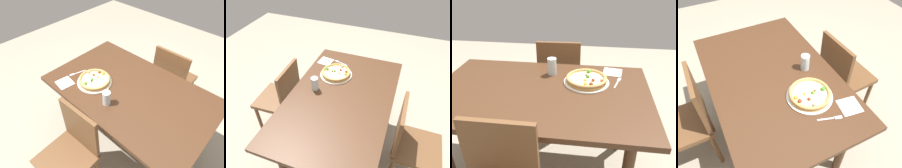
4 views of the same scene
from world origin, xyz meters
TOP-DOWN VIEW (x-y plane):
  - ground_plane at (0.00, 0.00)m, footprint 6.00×6.00m
  - dining_table at (0.00, 0.00)m, footprint 1.47×0.92m
  - chair_near at (-0.08, -0.67)m, footprint 0.40×0.40m
  - chair_far at (0.04, 0.67)m, footprint 0.42×0.42m
  - plate at (0.30, 0.15)m, footprint 0.32×0.32m
  - pizza at (0.30, 0.15)m, footprint 0.29×0.29m
  - fork at (0.52, 0.19)m, footprint 0.07×0.16m
  - drinking_glass at (0.04, 0.26)m, footprint 0.07×0.07m
  - napkin at (0.49, 0.35)m, footprint 0.16×0.16m

SIDE VIEW (x-z plane):
  - ground_plane at x=0.00m, z-range 0.00..0.00m
  - chair_near at x=-0.08m, z-range 0.05..0.93m
  - chair_far at x=0.04m, z-range 0.05..0.93m
  - dining_table at x=0.00m, z-range 0.27..1.00m
  - napkin at x=0.49m, z-range 0.73..0.73m
  - fork at x=0.52m, z-range 0.73..0.73m
  - plate at x=0.30m, z-range 0.73..0.74m
  - pizza at x=0.30m, z-range 0.74..0.78m
  - drinking_glass at x=0.04m, z-range 0.73..0.86m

